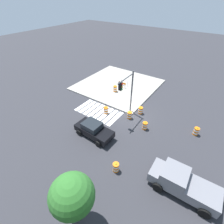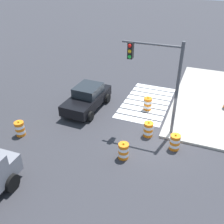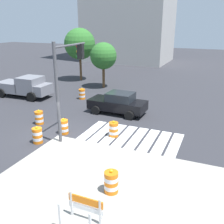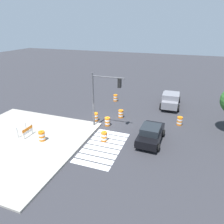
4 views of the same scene
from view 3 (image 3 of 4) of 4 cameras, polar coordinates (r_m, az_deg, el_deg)
ground_plane at (r=15.82m, az=-11.89°, el=-5.61°), size 120.00×120.00×0.00m
crosswalk_stripes at (r=15.59m, az=4.22°, el=-5.55°), size 5.85×3.20×0.02m
sports_car at (r=19.29m, az=1.35°, el=2.02°), size 4.36×2.25×1.63m
pickup_truck at (r=24.88m, az=-18.63°, el=5.35°), size 5.20×2.45×1.92m
traffic_barrel_crosswalk_end at (r=16.14m, az=-10.69°, el=-3.25°), size 0.56×0.56×1.02m
traffic_barrel_median_near at (r=18.04m, az=-15.90°, el=-1.21°), size 0.56×0.56×1.02m
traffic_barrel_median_far at (r=15.29m, az=-16.25°, el=-5.02°), size 0.56×0.56×1.02m
traffic_barrel_far_curb at (r=23.25m, az=-6.69°, el=3.99°), size 0.56×0.56×1.02m
traffic_barrel_lane_center at (r=15.48m, az=0.37°, el=-3.89°), size 0.56×0.56×1.02m
traffic_barrel_on_sidewalk at (r=10.48m, az=-0.19°, el=-15.31°), size 0.56×0.56×1.02m
construction_barricade at (r=9.14m, az=-6.39°, el=-20.53°), size 1.30×0.78×1.00m
traffic_light_pole at (r=14.75m, az=-9.91°, el=8.71°), size 0.47×3.29×5.50m
street_tree_streetside_near at (r=30.54m, az=-7.19°, el=14.77°), size 3.55×3.55×5.98m
street_tree_streetside_mid at (r=26.80m, az=-1.93°, el=12.33°), size 2.73×2.73×4.67m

